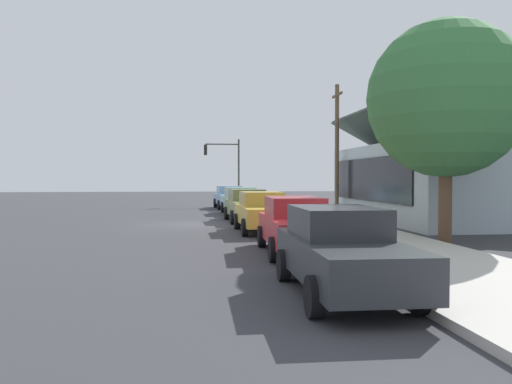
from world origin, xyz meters
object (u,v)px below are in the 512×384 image
object	(u,v)px
car_seafoam	(241,200)
shade_tree	(446,99)
car_charcoal	(341,250)
car_olive	(248,205)
car_cherry	(296,225)
car_skyblue	(230,197)
car_mustard	(262,212)
fire_hydrant_red	(278,211)
utility_pole_wooden	(337,147)
traffic_light_main	(225,161)

from	to	relation	value
car_seafoam	shade_tree	xyz separation A→B (m)	(14.65, 5.50, 3.95)
car_charcoal	car_olive	bearing A→B (deg)	-179.26
car_cherry	shade_tree	world-z (taller)	shade_tree
car_seafoam	car_charcoal	bearing A→B (deg)	-3.18
car_skyblue	car_cherry	world-z (taller)	same
car_olive	car_charcoal	size ratio (longest dim) A/B	1.04
car_seafoam	car_mustard	bearing A→B (deg)	-3.38
car_mustard	car_olive	bearing A→B (deg)	179.61
car_cherry	fire_hydrant_red	size ratio (longest dim) A/B	6.83
shade_tree	utility_pole_wooden	bearing A→B (deg)	-179.39
fire_hydrant_red	car_seafoam	bearing A→B (deg)	-165.78
shade_tree	utility_pole_wooden	xyz separation A→B (m)	(-12.68, -0.13, -0.84)
car_seafoam	car_cherry	distance (m)	16.59
car_cherry	utility_pole_wooden	world-z (taller)	utility_pole_wooden
car_mustard	shade_tree	world-z (taller)	shade_tree
traffic_light_main	car_mustard	bearing A→B (deg)	0.46
traffic_light_main	utility_pole_wooden	distance (m)	13.07
car_cherry	fire_hydrant_red	bearing A→B (deg)	174.98
car_skyblue	utility_pole_wooden	xyz separation A→B (m)	(7.66, 5.59, 3.11)
car_charcoal	fire_hydrant_red	bearing A→B (deg)	175.41
utility_pole_wooden	fire_hydrant_red	xyz separation A→B (m)	(3.41, -4.00, -3.43)
car_skyblue	car_olive	xyz separation A→B (m)	(11.19, 0.05, 0.00)
car_seafoam	car_mustard	size ratio (longest dim) A/B	1.09
car_seafoam	car_olive	size ratio (longest dim) A/B	1.00
car_skyblue	car_seafoam	world-z (taller)	same
car_skyblue	car_charcoal	size ratio (longest dim) A/B	1.01
traffic_light_main	utility_pole_wooden	size ratio (longest dim) A/B	0.69
car_olive	traffic_light_main	xyz separation A→B (m)	(-15.30, -0.12, 2.67)
car_mustard	shade_tree	bearing A→B (deg)	53.77
car_olive	car_mustard	world-z (taller)	same
car_seafoam	car_charcoal	xyz separation A→B (m)	(21.89, -0.19, -0.00)
car_skyblue	car_charcoal	world-z (taller)	same
car_mustard	utility_pole_wooden	bearing A→B (deg)	146.79
car_skyblue	shade_tree	xyz separation A→B (m)	(20.34, 5.72, 3.95)
car_seafoam	utility_pole_wooden	world-z (taller)	utility_pole_wooden
utility_pole_wooden	fire_hydrant_red	bearing A→B (deg)	-49.57
traffic_light_main	car_skyblue	bearing A→B (deg)	0.98
car_skyblue	car_seafoam	size ratio (longest dim) A/B	0.97
car_cherry	car_charcoal	xyz separation A→B (m)	(5.30, -0.23, -0.00)
car_charcoal	car_skyblue	bearing A→B (deg)	-179.14
car_cherry	traffic_light_main	size ratio (longest dim) A/B	0.93
car_olive	car_seafoam	bearing A→B (deg)	176.28
car_seafoam	car_cherry	xyz separation A→B (m)	(16.59, 0.03, -0.00)
car_mustard	car_cherry	world-z (taller)	same
traffic_light_main	fire_hydrant_red	xyz separation A→B (m)	(15.18, 1.66, -2.99)
car_seafoam	car_charcoal	distance (m)	21.89
fire_hydrant_red	shade_tree	bearing A→B (deg)	24.04
traffic_light_main	car_cherry	bearing A→B (deg)	0.72
car_skyblue	utility_pole_wooden	distance (m)	9.98
car_olive	utility_pole_wooden	bearing A→B (deg)	120.62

